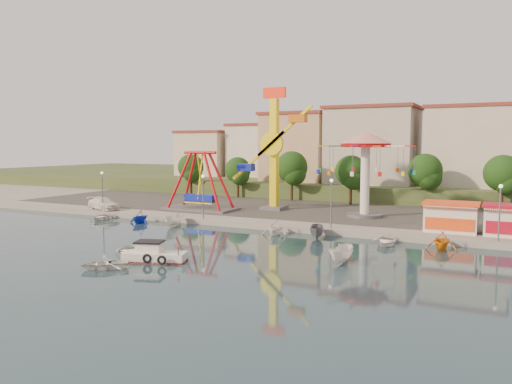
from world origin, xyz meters
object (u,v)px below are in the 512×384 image
Objects in this scene: wave_swinger at (366,155)px; cabin_motorboat at (154,256)px; kamikaze_tower at (276,152)px; rowboat_a at (129,251)px; skiff at (341,255)px; van at (104,204)px; pirate_ship_ride at (200,182)px.

wave_swinger is 2.16× the size of cabin_motorboat.
cabin_motorboat is at bearing -85.21° from kamikaze_tower.
rowboat_a is at bearing -91.40° from kamikaze_tower.
wave_swinger reaches higher than cabin_motorboat.
van is (-37.74, 13.35, 0.68)m from skiff.
kamikaze_tower is 1.42× the size of wave_swinger.
pirate_ship_ride is 1.86× the size of cabin_motorboat.
cabin_motorboat is 3.26m from rowboat_a.
cabin_motorboat reaches higher than skiff.
pirate_ship_ride reaches higher than van.
van is (-20.67, 18.73, 1.00)m from rowboat_a.
wave_swinger is 23.91m from skiff.
kamikaze_tower reaches higher than cabin_motorboat.
van is at bearing -154.68° from kamikaze_tower.
pirate_ship_ride is 2.53× the size of rowboat_a.
cabin_motorboat is 30.77m from van.
cabin_motorboat is (-9.96, -28.43, -7.72)m from wave_swinger.
wave_swinger reaches higher than van.
wave_swinger is at bearing 8.54° from pirate_ship_ride.
van is (-33.81, -9.02, -6.78)m from wave_swinger.
pirate_ship_ride is at bearing 145.12° from skiff.
skiff is (13.88, 6.07, 0.26)m from cabin_motorboat.
wave_swinger is at bearing 101.70° from skiff.
skiff is (25.70, -19.10, -3.66)m from pirate_ship_ride.
pirate_ship_ride reaches higher than cabin_motorboat.
pirate_ship_ride is 13.67m from van.
pirate_ship_ride is at bearing 79.04° from rowboat_a.
kamikaze_tower is 12.48m from wave_swinger.
kamikaze_tower is at bearing -47.77° from van.
kamikaze_tower is 24.67m from van.
wave_swinger reaches higher than pirate_ship_ride.
kamikaze_tower reaches higher than wave_swinger.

